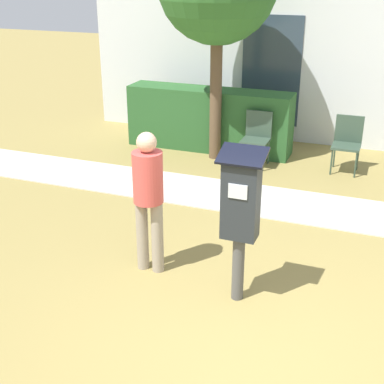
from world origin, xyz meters
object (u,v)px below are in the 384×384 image
(person_standing, at_px, (148,192))
(outdoor_chair_left, at_px, (257,134))
(outdoor_chair_middle, at_px, (347,139))
(parking_meter, at_px, (240,207))

(person_standing, relative_size, outdoor_chair_left, 1.76)
(person_standing, bearing_deg, outdoor_chair_left, 104.11)
(outdoor_chair_left, bearing_deg, outdoor_chair_middle, 23.38)
(parking_meter, xyz_separation_m, person_standing, (-1.06, 0.20, -0.09))
(parking_meter, xyz_separation_m, outdoor_chair_left, (-0.82, 3.90, -0.49))
(outdoor_chair_middle, bearing_deg, outdoor_chair_left, -179.67)
(outdoor_chair_left, relative_size, outdoor_chair_middle, 1.00)
(outdoor_chair_left, xyz_separation_m, outdoor_chair_middle, (1.43, 0.24, 0.00))
(outdoor_chair_left, distance_m, outdoor_chair_middle, 1.45)
(person_standing, height_order, outdoor_chair_middle, person_standing)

